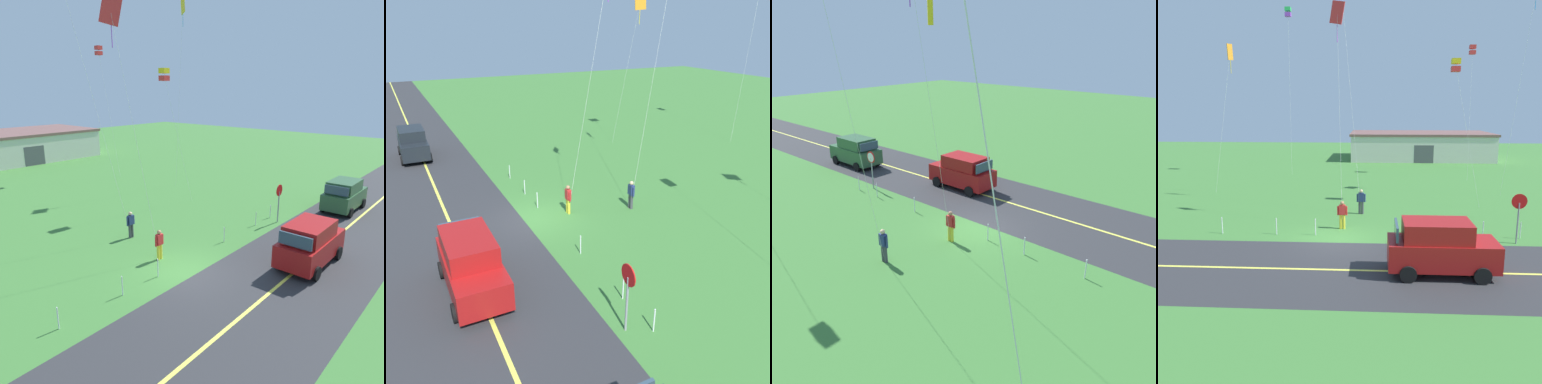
% 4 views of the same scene
% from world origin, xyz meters
% --- Properties ---
extents(ground_plane, '(120.00, 120.00, 0.10)m').
position_xyz_m(ground_plane, '(0.00, 0.00, -0.05)').
color(ground_plane, '#3D7533').
extents(asphalt_road, '(120.00, 7.00, 0.00)m').
position_xyz_m(asphalt_road, '(0.00, -4.00, 0.00)').
color(asphalt_road, '#2D2D30').
rests_on(asphalt_road, ground).
extents(road_centre_stripe, '(120.00, 0.16, 0.00)m').
position_xyz_m(road_centre_stripe, '(0.00, -4.00, 0.01)').
color(road_centre_stripe, '#E5E04C').
rests_on(road_centre_stripe, asphalt_road).
extents(car_suv_foreground, '(4.40, 2.12, 2.24)m').
position_xyz_m(car_suv_foreground, '(4.59, -4.13, 1.15)').
color(car_suv_foreground, maroon).
rests_on(car_suv_foreground, ground).
extents(stop_sign, '(0.76, 0.08, 2.56)m').
position_xyz_m(stop_sign, '(9.05, -0.10, 1.80)').
color(stop_sign, gray).
rests_on(stop_sign, ground).
extents(person_adult_near, '(0.58, 0.22, 1.60)m').
position_xyz_m(person_adult_near, '(0.12, 1.95, 0.86)').
color(person_adult_near, yellow).
rests_on(person_adult_near, ground).
extents(person_adult_companion, '(0.58, 0.22, 1.60)m').
position_xyz_m(person_adult_companion, '(1.08, 5.29, 0.86)').
color(person_adult_companion, '#3F3F47').
rests_on(person_adult_companion, ground).
extents(kite_red_low, '(0.96, 2.73, 12.65)m').
position_xyz_m(kite_red_low, '(-0.30, 4.28, 11.70)').
color(kite_red_low, silver).
rests_on(kite_red_low, ground).
extents(kite_yellow_high, '(1.49, 1.65, 11.58)m').
position_xyz_m(kite_yellow_high, '(-9.40, 12.32, 10.71)').
color(kite_yellow_high, silver).
rests_on(kite_yellow_high, ground).
extents(kite_green_far, '(0.56, 1.37, 16.26)m').
position_xyz_m(kite_green_far, '(-6.61, 21.58, 15.75)').
color(kite_green_far, silver).
rests_on(kite_green_far, ground).
extents(kite_orange_near, '(2.17, 1.24, 9.90)m').
position_xyz_m(kite_orange_near, '(7.23, 8.32, 9.44)').
color(kite_orange_near, silver).
rests_on(kite_orange_near, ground).
extents(kite_cyan_top, '(0.75, 3.17, 12.56)m').
position_xyz_m(kite_cyan_top, '(11.15, 21.04, 12.08)').
color(kite_cyan_top, silver).
rests_on(kite_cyan_top, ground).
extents(warehouse_distant, '(18.36, 10.20, 3.50)m').
position_xyz_m(warehouse_distant, '(8.03, 35.15, 1.75)').
color(warehouse_distant, beige).
rests_on(warehouse_distant, ground).
extents(fence_post_0, '(0.05, 0.05, 0.90)m').
position_xyz_m(fence_post_0, '(-6.32, 0.70, 0.45)').
color(fence_post_0, silver).
rests_on(fence_post_0, ground).
extents(fence_post_1, '(0.05, 0.05, 0.90)m').
position_xyz_m(fence_post_1, '(-3.34, 0.70, 0.45)').
color(fence_post_1, silver).
rests_on(fence_post_1, ground).
extents(fence_post_2, '(0.05, 0.05, 0.90)m').
position_xyz_m(fence_post_2, '(-1.23, 0.70, 0.45)').
color(fence_post_2, silver).
rests_on(fence_post_2, ground).
extents(fence_post_3, '(0.05, 0.05, 0.90)m').
position_xyz_m(fence_post_3, '(4.10, 0.70, 0.45)').
color(fence_post_3, silver).
rests_on(fence_post_3, ground).
extents(fence_post_4, '(0.05, 0.05, 0.90)m').
position_xyz_m(fence_post_4, '(7.60, 0.70, 0.45)').
color(fence_post_4, silver).
rests_on(fence_post_4, ground).
extents(fence_post_5, '(0.05, 0.05, 0.90)m').
position_xyz_m(fence_post_5, '(9.51, 0.70, 0.45)').
color(fence_post_5, silver).
rests_on(fence_post_5, ground).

